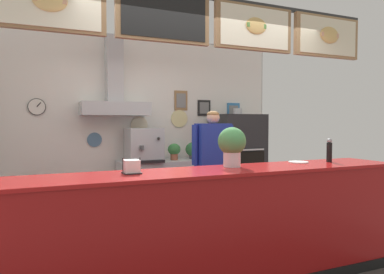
{
  "coord_description": "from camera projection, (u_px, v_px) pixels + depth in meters",
  "views": [
    {
      "loc": [
        -1.54,
        -3.36,
        1.51
      ],
      "look_at": [
        0.2,
        0.62,
        1.33
      ],
      "focal_mm": 33.57,
      "sensor_mm": 36.0,
      "label": 1
    }
  ],
  "objects": [
    {
      "name": "ground_plane",
      "position": [
        199.0,
        266.0,
        3.75
      ],
      "size": [
        5.51,
        5.51,
        0.0
      ],
      "primitive_type": "plane",
      "color": "#3F3A38"
    },
    {
      "name": "back_wall_assembly",
      "position": [
        141.0,
        121.0,
        5.61
      ],
      "size": [
        4.59,
        2.67,
        2.85
      ],
      "color": "#9E9E99",
      "rests_on": "ground_plane"
    },
    {
      "name": "service_counter",
      "position": [
        221.0,
        228.0,
        3.28
      ],
      "size": [
        3.82,
        0.63,
        1.08
      ],
      "color": "maroon",
      "rests_on": "ground_plane"
    },
    {
      "name": "back_prep_counter",
      "position": [
        167.0,
        190.0,
        5.57
      ],
      "size": [
        1.49,
        0.57,
        0.92
      ],
      "color": "silver",
      "rests_on": "ground_plane"
    },
    {
      "name": "pizza_oven",
      "position": [
        237.0,
        164.0,
        5.93
      ],
      "size": [
        0.75,
        0.71,
        1.73
      ],
      "color": "#232326",
      "rests_on": "ground_plane"
    },
    {
      "name": "shop_worker",
      "position": [
        213.0,
        171.0,
        4.65
      ],
      "size": [
        0.6,
        0.23,
        1.65
      ],
      "rotation": [
        0.0,
        0.0,
        3.17
      ],
      "color": "#232328",
      "rests_on": "ground_plane"
    },
    {
      "name": "espresso_machine",
      "position": [
        144.0,
        145.0,
        5.36
      ],
      "size": [
        0.51,
        0.54,
        0.5
      ],
      "color": "#B7BABF",
      "rests_on": "back_prep_counter"
    },
    {
      "name": "potted_sage",
      "position": [
        174.0,
        150.0,
        5.55
      ],
      "size": [
        0.2,
        0.2,
        0.26
      ],
      "color": "#9E563D",
      "rests_on": "back_prep_counter"
    },
    {
      "name": "potted_rosemary",
      "position": [
        193.0,
        150.0,
        5.72
      ],
      "size": [
        0.25,
        0.25,
        0.27
      ],
      "color": "#4C4C51",
      "rests_on": "back_prep_counter"
    },
    {
      "name": "napkin_holder",
      "position": [
        132.0,
        167.0,
        2.99
      ],
      "size": [
        0.15,
        0.15,
        0.13
      ],
      "color": "#262628",
      "rests_on": "service_counter"
    },
    {
      "name": "pepper_grinder",
      "position": [
        329.0,
        150.0,
        3.85
      ],
      "size": [
        0.06,
        0.06,
        0.25
      ],
      "color": "black",
      "rests_on": "service_counter"
    },
    {
      "name": "condiment_plate",
      "position": [
        298.0,
        162.0,
        3.79
      ],
      "size": [
        0.21,
        0.21,
        0.01
      ],
      "color": "white",
      "rests_on": "service_counter"
    },
    {
      "name": "basil_vase",
      "position": [
        232.0,
        145.0,
        3.44
      ],
      "size": [
        0.27,
        0.27,
        0.38
      ],
      "color": "silver",
      "rests_on": "service_counter"
    }
  ]
}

